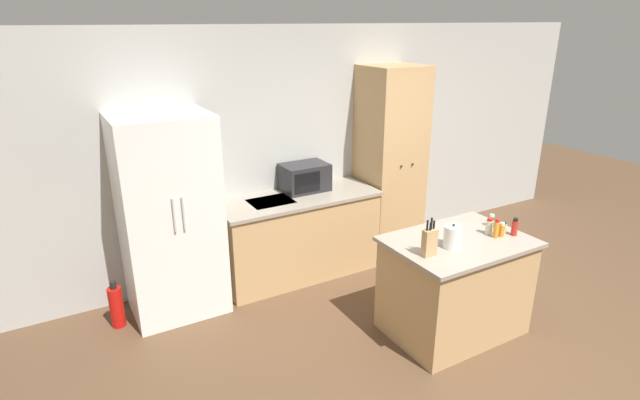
{
  "coord_description": "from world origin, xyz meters",
  "views": [
    {
      "loc": [
        -2.96,
        -2.41,
        2.65
      ],
      "look_at": [
        -0.78,
        1.4,
        1.05
      ],
      "focal_mm": 28.0,
      "sensor_mm": 36.0,
      "label": 1
    }
  ],
  "objects_px": {
    "knife_block": "(429,242)",
    "kettle": "(453,237)",
    "microwave": "(305,177)",
    "spice_bottle_orange_cap": "(502,230)",
    "fire_extinguisher": "(116,306)",
    "spice_bottle_amber_oil": "(515,227)",
    "spice_bottle_green_herb": "(496,229)",
    "spice_bottle_tall_dark": "(489,227)",
    "pantry_cabinet": "(390,162)",
    "spice_bottle_pale_salt": "(504,228)",
    "spice_bottle_short_red": "(491,221)",
    "refrigerator": "(170,217)"
  },
  "relations": [
    {
      "from": "knife_block",
      "to": "kettle",
      "type": "bearing_deg",
      "value": 3.92
    },
    {
      "from": "microwave",
      "to": "kettle",
      "type": "distance_m",
      "value": 1.88
    },
    {
      "from": "spice_bottle_orange_cap",
      "to": "fire_extinguisher",
      "type": "height_order",
      "value": "spice_bottle_orange_cap"
    },
    {
      "from": "knife_block",
      "to": "spice_bottle_orange_cap",
      "type": "bearing_deg",
      "value": -1.87
    },
    {
      "from": "knife_block",
      "to": "spice_bottle_orange_cap",
      "type": "height_order",
      "value": "knife_block"
    },
    {
      "from": "spice_bottle_amber_oil",
      "to": "spice_bottle_green_herb",
      "type": "xyz_separation_m",
      "value": [
        -0.18,
        0.05,
        0.01
      ]
    },
    {
      "from": "spice_bottle_tall_dark",
      "to": "kettle",
      "type": "relative_size",
      "value": 0.7
    },
    {
      "from": "pantry_cabinet",
      "to": "spice_bottle_green_herb",
      "type": "distance_m",
      "value": 1.79
    },
    {
      "from": "pantry_cabinet",
      "to": "spice_bottle_orange_cap",
      "type": "height_order",
      "value": "pantry_cabinet"
    },
    {
      "from": "spice_bottle_amber_oil",
      "to": "spice_bottle_pale_salt",
      "type": "height_order",
      "value": "spice_bottle_amber_oil"
    },
    {
      "from": "spice_bottle_pale_salt",
      "to": "kettle",
      "type": "relative_size",
      "value": 0.48
    },
    {
      "from": "pantry_cabinet",
      "to": "spice_bottle_pale_salt",
      "type": "distance_m",
      "value": 1.75
    },
    {
      "from": "kettle",
      "to": "spice_bottle_pale_salt",
      "type": "bearing_deg",
      "value": -0.56
    },
    {
      "from": "spice_bottle_green_herb",
      "to": "spice_bottle_orange_cap",
      "type": "relative_size",
      "value": 1.35
    },
    {
      "from": "pantry_cabinet",
      "to": "kettle",
      "type": "relative_size",
      "value": 10.29
    },
    {
      "from": "kettle",
      "to": "knife_block",
      "type": "bearing_deg",
      "value": -176.08
    },
    {
      "from": "spice_bottle_short_red",
      "to": "spice_bottle_pale_salt",
      "type": "bearing_deg",
      "value": -99.58
    },
    {
      "from": "pantry_cabinet",
      "to": "spice_bottle_tall_dark",
      "type": "distance_m",
      "value": 1.71
    },
    {
      "from": "spice_bottle_tall_dark",
      "to": "kettle",
      "type": "bearing_deg",
      "value": -174.7
    },
    {
      "from": "knife_block",
      "to": "spice_bottle_orange_cap",
      "type": "distance_m",
      "value": 0.8
    },
    {
      "from": "spice_bottle_amber_oil",
      "to": "refrigerator",
      "type": "bearing_deg",
      "value": 145.01
    },
    {
      "from": "spice_bottle_short_red",
      "to": "kettle",
      "type": "relative_size",
      "value": 0.53
    },
    {
      "from": "spice_bottle_short_red",
      "to": "spice_bottle_pale_salt",
      "type": "height_order",
      "value": "spice_bottle_short_red"
    },
    {
      "from": "spice_bottle_tall_dark",
      "to": "microwave",
      "type": "bearing_deg",
      "value": 115.43
    },
    {
      "from": "spice_bottle_short_red",
      "to": "spice_bottle_tall_dark",
      "type": "bearing_deg",
      "value": -144.02
    },
    {
      "from": "spice_bottle_tall_dark",
      "to": "spice_bottle_pale_salt",
      "type": "relative_size",
      "value": 1.45
    },
    {
      "from": "spice_bottle_tall_dark",
      "to": "spice_bottle_short_red",
      "type": "height_order",
      "value": "spice_bottle_tall_dark"
    },
    {
      "from": "spice_bottle_orange_cap",
      "to": "spice_bottle_pale_salt",
      "type": "bearing_deg",
      "value": 28.91
    },
    {
      "from": "spice_bottle_orange_cap",
      "to": "knife_block",
      "type": "bearing_deg",
      "value": 178.13
    },
    {
      "from": "spice_bottle_green_herb",
      "to": "spice_bottle_pale_salt",
      "type": "distance_m",
      "value": 0.14
    },
    {
      "from": "knife_block",
      "to": "spice_bottle_short_red",
      "type": "xyz_separation_m",
      "value": [
        0.89,
        0.18,
        -0.07
      ]
    },
    {
      "from": "refrigerator",
      "to": "spice_bottle_amber_oil",
      "type": "height_order",
      "value": "refrigerator"
    },
    {
      "from": "knife_block",
      "to": "spice_bottle_pale_salt",
      "type": "height_order",
      "value": "knife_block"
    },
    {
      "from": "spice_bottle_short_red",
      "to": "fire_extinguisher",
      "type": "distance_m",
      "value": 3.48
    },
    {
      "from": "refrigerator",
      "to": "kettle",
      "type": "relative_size",
      "value": 8.92
    },
    {
      "from": "refrigerator",
      "to": "spice_bottle_orange_cap",
      "type": "bearing_deg",
      "value": -35.62
    },
    {
      "from": "pantry_cabinet",
      "to": "spice_bottle_pale_salt",
      "type": "relative_size",
      "value": 21.26
    },
    {
      "from": "pantry_cabinet",
      "to": "microwave",
      "type": "bearing_deg",
      "value": 174.39
    },
    {
      "from": "spice_bottle_green_herb",
      "to": "spice_bottle_pale_salt",
      "type": "relative_size",
      "value": 1.67
    },
    {
      "from": "spice_bottle_tall_dark",
      "to": "pantry_cabinet",
      "type": "bearing_deg",
      "value": 83.06
    },
    {
      "from": "spice_bottle_orange_cap",
      "to": "kettle",
      "type": "height_order",
      "value": "kettle"
    },
    {
      "from": "microwave",
      "to": "spice_bottle_orange_cap",
      "type": "xyz_separation_m",
      "value": [
        0.91,
        -1.88,
        -0.1
      ]
    },
    {
      "from": "knife_block",
      "to": "spice_bottle_amber_oil",
      "type": "relative_size",
      "value": 2.0
    },
    {
      "from": "fire_extinguisher",
      "to": "microwave",
      "type": "bearing_deg",
      "value": 5.83
    },
    {
      "from": "refrigerator",
      "to": "microwave",
      "type": "relative_size",
      "value": 3.86
    },
    {
      "from": "spice_bottle_short_red",
      "to": "kettle",
      "type": "distance_m",
      "value": 0.65
    },
    {
      "from": "pantry_cabinet",
      "to": "microwave",
      "type": "height_order",
      "value": "pantry_cabinet"
    },
    {
      "from": "spice_bottle_green_herb",
      "to": "pantry_cabinet",
      "type": "bearing_deg",
      "value": 83.24
    },
    {
      "from": "fire_extinguisher",
      "to": "spice_bottle_amber_oil",
      "type": "bearing_deg",
      "value": -29.06
    },
    {
      "from": "microwave",
      "to": "knife_block",
      "type": "height_order",
      "value": "knife_block"
    }
  ]
}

